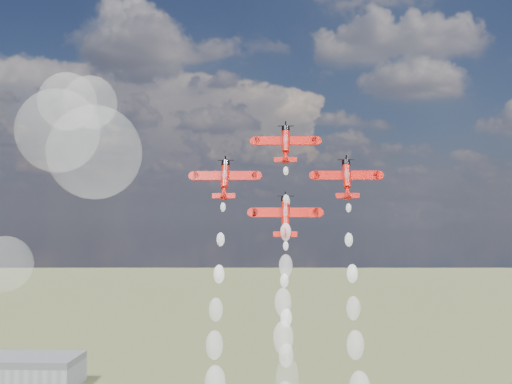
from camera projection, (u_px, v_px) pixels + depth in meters
The scene contains 5 objects.
hangar at pixel (20, 371), 307.21m from camera, with size 50.00×28.00×13.00m.
plane_lead at pixel (286, 143), 148.95m from camera, with size 13.00×6.87×8.47m.
plane_left at pixel (225, 178), 145.12m from camera, with size 13.00×6.87×8.47m.
plane_right at pixel (347, 178), 143.85m from camera, with size 13.00×6.87×8.47m.
plane_slot at pixel (285, 216), 140.02m from camera, with size 13.00×6.87×8.47m.
Camera 1 is at (-2.39, -123.94, 73.75)m, focal length 50.00 mm.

